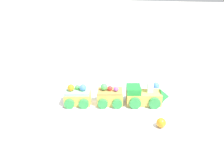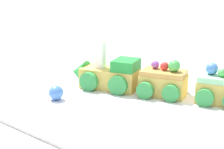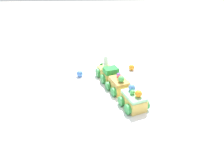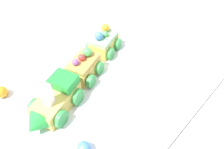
# 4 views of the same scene
# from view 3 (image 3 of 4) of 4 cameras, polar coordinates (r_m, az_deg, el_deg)

# --- Properties ---
(ground_plane) EXTENTS (10.00, 10.00, 0.00)m
(ground_plane) POSITION_cam_3_polar(r_m,az_deg,el_deg) (0.64, -1.40, -5.85)
(ground_plane) COLOR beige
(display_board) EXTENTS (0.68, 0.42, 0.01)m
(display_board) POSITION_cam_3_polar(r_m,az_deg,el_deg) (0.63, -1.41, -5.39)
(display_board) COLOR white
(display_board) RESTS_ON ground_plane
(cake_train_locomotive) EXTENTS (0.14, 0.10, 0.09)m
(cake_train_locomotive) POSITION_cam_3_polar(r_m,az_deg,el_deg) (0.70, -1.66, 0.89)
(cake_train_locomotive) COLOR #E0BC56
(cake_train_locomotive) RESTS_ON display_board
(cake_car_caramel) EXTENTS (0.09, 0.09, 0.07)m
(cake_car_caramel) POSITION_cam_3_polar(r_m,az_deg,el_deg) (0.61, 2.34, -3.46)
(cake_car_caramel) COLOR #E0BC56
(cake_car_caramel) RESTS_ON display_board
(cake_car_mint) EXTENTS (0.09, 0.09, 0.07)m
(cake_car_mint) POSITION_cam_3_polar(r_m,az_deg,el_deg) (0.54, 7.02, -8.27)
(cake_car_mint) COLOR #E0BC56
(cake_car_mint) RESTS_ON display_board
(gumball_blue) EXTENTS (0.03, 0.03, 0.03)m
(gumball_blue) POSITION_cam_3_polar(r_m,az_deg,el_deg) (0.73, -10.51, 0.26)
(gumball_blue) COLOR #4C84E0
(gumball_blue) RESTS_ON display_board
(gumball_orange) EXTENTS (0.03, 0.03, 0.03)m
(gumball_orange) POSITION_cam_3_polar(r_m,az_deg,el_deg) (0.78, 6.42, 2.29)
(gumball_orange) COLOR orange
(gumball_orange) RESTS_ON display_board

